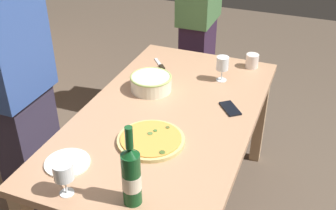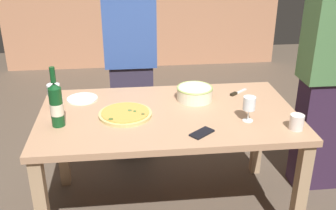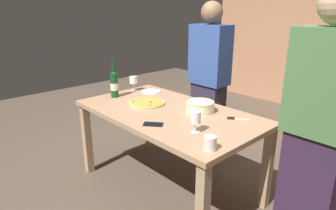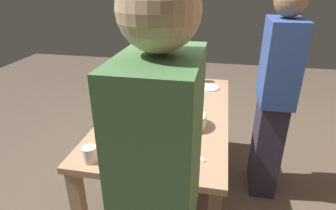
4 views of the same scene
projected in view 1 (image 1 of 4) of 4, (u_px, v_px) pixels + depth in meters
name	position (u px, v px, depth m)	size (l,w,h in m)	color
dining_table	(168.00, 128.00, 2.25)	(1.60, 0.90, 0.75)	tan
pizza	(151.00, 140.00, 1.98)	(0.33, 0.33, 0.03)	#D1BB72
serving_bowl	(151.00, 82.00, 2.39)	(0.24, 0.24, 0.09)	silver
wine_bottle	(131.00, 175.00, 1.58)	(0.08, 0.08, 0.36)	#10441D
wine_glass_near_pizza	(222.00, 64.00, 2.45)	(0.07, 0.07, 0.15)	white
wine_glass_by_bottle	(63.00, 172.00, 1.63)	(0.08, 0.08, 0.15)	white
cup_amber	(252.00, 61.00, 2.64)	(0.08, 0.08, 0.09)	silver
side_plate	(67.00, 163.00, 1.84)	(0.20, 0.20, 0.01)	white
cell_phone	(230.00, 108.00, 2.23)	(0.07, 0.14, 0.01)	black
pizza_knife	(160.00, 65.00, 2.67)	(0.15, 0.13, 0.02)	silver
person_host	(199.00, 16.00, 3.09)	(0.40, 0.24, 1.72)	#35213A
person_guest_left	(18.00, 90.00, 2.23)	(0.40, 0.24, 1.65)	#322B3F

